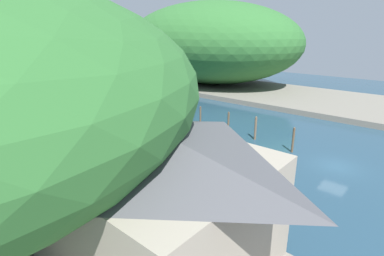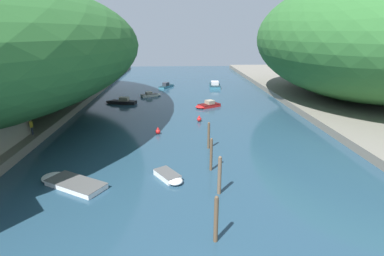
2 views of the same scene
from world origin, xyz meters
TOP-DOWN VIEW (x-y plane):
  - water_surface at (0.00, 30.00)m, footprint 130.00×130.00m
  - right_bank at (27.19, 30.00)m, footprint 22.00×120.00m
  - hillside_right at (28.29, 38.38)m, footprint 32.29×45.21m
  - boat_cabin_cruiser at (3.36, 36.66)m, footprint 4.45×3.63m
  - boat_red_skiff at (-10.01, 12.16)m, footprint 6.12×4.75m
  - boat_small_dinghy at (-3.42, 54.64)m, footprint 3.57×5.00m
  - boat_near_quay at (-10.76, 39.78)m, footprint 5.45×2.59m
  - boat_white_cruiser at (-6.10, 45.37)m, footprint 3.94×2.74m
  - boat_far_upstream at (-2.15, 12.55)m, footprint 2.68×3.23m
  - boat_navy_launch at (6.79, 54.57)m, footprint 2.59×6.57m
  - mooring_post_nearest at (0.61, 4.93)m, footprint 0.25×0.25m
  - mooring_post_second at (1.55, 10.19)m, footprint 0.28×0.28m
  - mooring_post_middle at (1.39, 14.15)m, footprint 0.25×0.25m
  - mooring_post_fourth at (1.72, 19.22)m, footprint 0.25×0.25m
  - channel_buoy_near at (1.49, 28.82)m, footprint 0.60×0.60m
  - channel_buoy_far at (-3.71, 23.98)m, footprint 0.59×0.59m
  - person_by_boathouse at (-17.00, 21.91)m, footprint 0.27×0.41m

SIDE VIEW (x-z plane):
  - water_surface at x=0.00m, z-range 0.00..0.00m
  - boat_red_skiff at x=-10.01m, z-range 0.00..0.42m
  - boat_far_upstream at x=-2.15m, z-range 0.00..0.50m
  - boat_white_cruiser at x=-6.10m, z-range -0.16..0.76m
  - boat_cabin_cruiser at x=3.36m, z-range -0.20..0.85m
  - boat_small_dinghy at x=-3.42m, z-range -0.23..0.91m
  - channel_buoy_far at x=-3.71m, z-range -0.10..0.78m
  - boat_near_quay at x=-10.76m, z-range -0.21..0.91m
  - channel_buoy_near at x=1.49m, z-range -0.10..0.81m
  - boat_navy_launch at x=6.79m, z-range -0.26..1.09m
  - right_bank at x=27.19m, z-range 0.00..0.90m
  - mooring_post_fourth at x=1.72m, z-range 0.01..2.82m
  - mooring_post_middle at x=1.39m, z-range 0.01..2.96m
  - mooring_post_nearest at x=0.61m, z-range 0.01..2.96m
  - mooring_post_second at x=1.55m, z-range 0.01..3.02m
  - person_by_boathouse at x=-17.00m, z-range 1.03..2.72m
  - hillside_right at x=28.29m, z-range 0.90..19.65m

